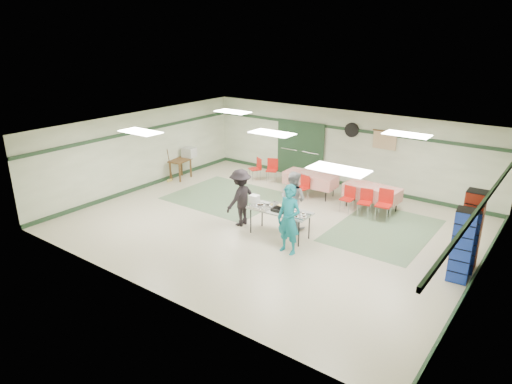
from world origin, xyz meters
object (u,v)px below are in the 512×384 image
Objects in this scene: serving_table at (280,211)px; dining_table_a at (372,192)px; chair_b at (348,196)px; chair_c at (385,201)px; crate_stack_red at (471,230)px; printer_table at (180,163)px; volunteer_grey at (293,200)px; volunteer_teal at (289,219)px; crate_stack_blue_a at (467,241)px; office_printer at (189,152)px; chair_d at (303,185)px; chair_loose_b at (257,167)px; volunteer_dark at (241,198)px; chair_a at (366,199)px; dining_table_b at (310,179)px; chair_loose_a at (272,168)px; crate_stack_blue_b at (462,246)px; broom at (170,165)px.

serving_table is 3.56m from dining_table_a.
chair_c reaches higher than chair_b.
crate_stack_red reaches higher than printer_table.
volunteer_grey is at bearing -107.36° from chair_b.
printer_table is (-10.30, 0.81, -0.32)m from crate_stack_red.
printer_table is (-6.50, 2.67, -0.26)m from volunteer_teal.
volunteer_grey is 2.92m from dining_table_a.
chair_b is 0.87× the size of printer_table.
crate_stack_red is 2.10× the size of printer_table.
volunteer_teal is 4.13m from crate_stack_blue_a.
chair_c is at bearing -5.23° from office_printer.
serving_table is 4.67m from crate_stack_red.
chair_b is 0.95× the size of chair_d.
dining_table_a is at bearing 68.04° from serving_table.
printer_table is (-4.86, -0.78, 0.12)m from chair_d.
chair_b is 0.96× the size of chair_loose_b.
volunteer_dark is 3.82m from chair_a.
dining_table_b is 1.94× the size of chair_c.
crate_stack_red is at bearing -20.21° from chair_b.
serving_table is 3.35m from chair_c.
dining_table_b is (0.34, 3.37, -0.26)m from volunteer_dark.
dining_table_a is at bearing -0.48° from office_printer.
volunteer_grey is 4.56m from crate_stack_blue_a.
chair_c reaches higher than printer_table.
chair_d is at bearing -52.00° from chair_loose_a.
crate_stack_red is (3.30, -2.16, 0.39)m from dining_table_a.
chair_loose_a is (-2.87, 3.82, -0.20)m from serving_table.
volunteer_teal is at bearing -51.32° from chair_d.
crate_stack_blue_a is at bearing 9.94° from serving_table.
volunteer_grey is 4.21m from chair_loose_a.
volunteer_grey reaches higher than chair_c.
serving_table is 1.07× the size of volunteer_grey.
printer_table is (-10.30, 1.05, -0.14)m from crate_stack_blue_a.
chair_d is 0.54× the size of crate_stack_blue_a.
crate_stack_red is at bearing 102.92° from volunteer_dark.
chair_a reaches higher than chair_b.
broom is at bearing 173.92° from crate_stack_blue_b.
serving_table is at bearing 140.85° from volunteer_teal.
volunteer_teal is at bearing -107.91° from chair_a.
chair_b is 1.16m from chair_c.
dining_table_b is 1.17× the size of crate_stack_blue_a.
crate_stack_blue_a is at bearing 11.19° from broom.
dining_table_b is (-2.20, -0.00, 0.00)m from dining_table_a.
chair_loose_b is (-3.38, 2.90, -0.32)m from volunteer_grey.
crate_stack_red is 10.38m from office_printer.
chair_c is at bearing 138.66° from crate_stack_blue_b.
crate_stack_blue_b reaches higher than chair_b.
crate_stack_blue_b is (3.82, -2.33, 0.36)m from chair_b.
volunteer_dark reaches higher than office_printer.
crate_stack_red is at bearing -24.14° from dining_table_b.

